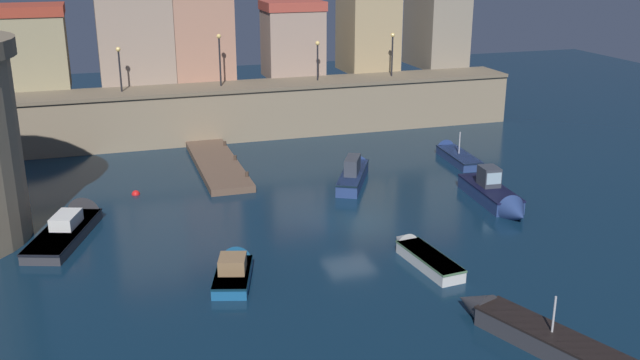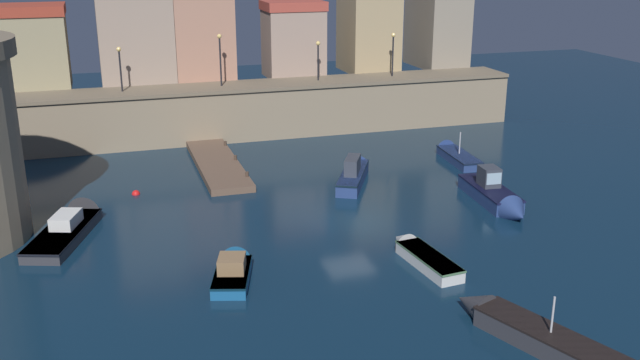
# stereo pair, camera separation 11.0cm
# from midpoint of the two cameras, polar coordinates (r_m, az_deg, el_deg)

# --- Properties ---
(ground_plane) EXTENTS (101.34, 101.34, 0.00)m
(ground_plane) POSITION_cam_midpoint_polar(r_m,az_deg,el_deg) (36.81, 2.44, -3.39)
(ground_plane) COLOR #0C2338
(quay_wall) EXTENTS (38.42, 3.90, 3.86)m
(quay_wall) POSITION_cam_midpoint_polar(r_m,az_deg,el_deg) (53.46, -4.33, 5.66)
(quay_wall) COLOR gray
(quay_wall) RESTS_ON ground
(old_town_backdrop) EXTENTS (35.94, 6.18, 9.11)m
(old_town_backdrop) POSITION_cam_midpoint_polar(r_m,az_deg,el_deg) (56.61, -6.15, 12.12)
(old_town_backdrop) COLOR #998E6A
(old_town_backdrop) RESTS_ON ground
(pier_dock) EXTENTS (2.58, 10.91, 0.70)m
(pier_dock) POSITION_cam_midpoint_polar(r_m,az_deg,el_deg) (46.11, -8.07, 1.24)
(pier_dock) COLOR brown
(pier_dock) RESTS_ON ground
(quay_lamp_0) EXTENTS (0.32, 0.32, 3.06)m
(quay_lamp_0) POSITION_cam_midpoint_polar(r_m,az_deg,el_deg) (51.44, -15.59, 9.08)
(quay_lamp_0) COLOR black
(quay_lamp_0) RESTS_ON quay_wall
(quay_lamp_1) EXTENTS (0.32, 0.32, 3.69)m
(quay_lamp_1) POSITION_cam_midpoint_polar(r_m,az_deg,el_deg) (52.07, -7.90, 10.07)
(quay_lamp_1) COLOR black
(quay_lamp_1) RESTS_ON quay_wall
(quay_lamp_2) EXTENTS (0.32, 0.32, 2.91)m
(quay_lamp_2) POSITION_cam_midpoint_polar(r_m,az_deg,el_deg) (53.80, -0.09, 10.02)
(quay_lamp_2) COLOR black
(quay_lamp_2) RESTS_ON quay_wall
(quay_lamp_3) EXTENTS (0.32, 0.32, 3.29)m
(quay_lamp_3) POSITION_cam_midpoint_polar(r_m,az_deg,el_deg) (55.83, 5.89, 10.46)
(quay_lamp_3) COLOR black
(quay_lamp_3) RESTS_ON quay_wall
(moored_boat_0) EXTENTS (4.23, 6.55, 1.92)m
(moored_boat_0) POSITION_cam_midpoint_polar(r_m,az_deg,el_deg) (43.19, 2.84, 0.67)
(moored_boat_0) COLOR navy
(moored_boat_0) RESTS_ON ground
(moored_boat_1) EXTENTS (1.65, 5.12, 1.11)m
(moored_boat_1) POSITION_cam_midpoint_polar(r_m,az_deg,el_deg) (32.69, 8.07, -5.87)
(moored_boat_1) COLOR silver
(moored_boat_1) RESTS_ON ground
(moored_boat_3) EXTENTS (1.78, 5.88, 2.36)m
(moored_boat_3) POSITION_cam_midpoint_polar(r_m,az_deg,el_deg) (48.50, 10.63, 2.09)
(moored_boat_3) COLOR navy
(moored_boat_3) RESTS_ON ground
(moored_boat_4) EXTENTS (2.55, 4.45, 1.58)m
(moored_boat_4) POSITION_cam_midpoint_polar(r_m,az_deg,el_deg) (31.18, -6.79, -6.93)
(moored_boat_4) COLOR #195689
(moored_boat_4) RESTS_ON ground
(moored_boat_5) EXTENTS (3.73, 7.06, 2.40)m
(moored_boat_5) POSITION_cam_midpoint_polar(r_m,az_deg,el_deg) (27.28, 16.30, -11.42)
(moored_boat_5) COLOR #333338
(moored_boat_5) RESTS_ON ground
(moored_boat_6) EXTENTS (2.12, 6.59, 2.24)m
(moored_boat_6) POSITION_cam_midpoint_polar(r_m,az_deg,el_deg) (40.10, 13.98, -1.30)
(moored_boat_6) COLOR navy
(moored_boat_6) RESTS_ON ground
(moored_boat_7) EXTENTS (4.10, 7.45, 1.77)m
(moored_boat_7) POSITION_cam_midpoint_polar(r_m,az_deg,el_deg) (37.80, -18.99, -3.27)
(moored_boat_7) COLOR #333338
(moored_boat_7) RESTS_ON ground
(mooring_buoy_0) EXTENTS (0.47, 0.47, 0.47)m
(mooring_buoy_0) POSITION_cam_midpoint_polar(r_m,az_deg,el_deg) (42.16, -14.37, -1.10)
(mooring_buoy_0) COLOR red
(mooring_buoy_0) RESTS_ON ground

